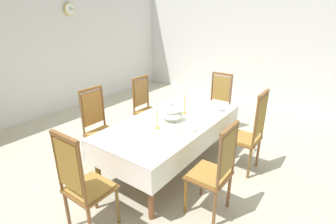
% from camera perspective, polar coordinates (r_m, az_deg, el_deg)
% --- Properties ---
extents(ground, '(7.67, 6.39, 0.04)m').
position_cam_1_polar(ground, '(4.10, -2.48, -10.77)').
color(ground, '#B7B39C').
extents(back_wall, '(7.67, 0.08, 3.15)m').
position_cam_1_polar(back_wall, '(6.08, -28.17, 13.40)').
color(back_wall, silver).
rests_on(back_wall, ground).
extents(right_wall, '(0.08, 6.39, 3.15)m').
position_cam_1_polar(right_wall, '(6.96, 18.25, 15.50)').
color(right_wall, silver).
rests_on(right_wall, ground).
extents(dining_table, '(2.24, 1.08, 0.73)m').
position_cam_1_polar(dining_table, '(3.63, 0.84, -3.01)').
color(dining_table, brown).
rests_on(dining_table, ground).
extents(tablecloth, '(2.26, 1.10, 0.31)m').
position_cam_1_polar(tablecloth, '(3.63, 0.84, -2.99)').
color(tablecloth, white).
rests_on(tablecloth, dining_table).
extents(chair_south_a, '(0.44, 0.42, 1.13)m').
position_cam_1_polar(chair_south_a, '(2.85, 10.58, -12.71)').
color(chair_south_a, brown).
rests_on(chair_south_a, ground).
extents(chair_north_a, '(0.44, 0.42, 1.17)m').
position_cam_1_polar(chair_north_a, '(3.91, -15.23, -3.08)').
color(chair_north_a, brown).
rests_on(chair_north_a, ground).
extents(chair_south_b, '(0.44, 0.42, 1.22)m').
position_cam_1_polar(chair_south_b, '(3.73, 17.97, -4.38)').
color(chair_south_b, brown).
rests_on(chair_south_b, ground).
extents(chair_north_b, '(0.44, 0.42, 1.13)m').
position_cam_1_polar(chair_north_b, '(4.60, -4.92, 1.16)').
color(chair_north_b, brown).
rests_on(chair_north_b, ground).
extents(chair_head_west, '(0.42, 0.44, 1.17)m').
position_cam_1_polar(chair_head_west, '(2.73, -18.67, -14.99)').
color(chair_head_west, brown).
rests_on(chair_head_west, ground).
extents(chair_head_east, '(0.42, 0.44, 1.13)m').
position_cam_1_polar(chair_head_east, '(4.90, 11.17, 2.11)').
color(chair_head_east, brown).
rests_on(chair_head_east, ground).
extents(soup_tureen, '(0.31, 0.31, 0.24)m').
position_cam_1_polar(soup_tureen, '(3.56, 0.92, -0.15)').
color(soup_tureen, white).
rests_on(soup_tureen, tablecloth).
extents(candlestick_west, '(0.07, 0.07, 0.36)m').
position_cam_1_polar(candlestick_west, '(3.29, -2.50, -1.48)').
color(candlestick_west, gold).
rests_on(candlestick_west, tablecloth).
extents(candlestick_east, '(0.07, 0.07, 0.38)m').
position_cam_1_polar(candlestick_east, '(3.80, 3.77, 1.85)').
color(candlestick_east, gold).
rests_on(candlestick_east, tablecloth).
extents(bowl_near_left, '(0.18, 0.18, 0.04)m').
position_cam_1_polar(bowl_near_left, '(3.30, 4.87, -3.78)').
color(bowl_near_left, white).
rests_on(bowl_near_left, tablecloth).
extents(bowl_near_right, '(0.19, 0.19, 0.03)m').
position_cam_1_polar(bowl_near_right, '(4.17, -0.19, 1.73)').
color(bowl_near_right, white).
rests_on(bowl_near_right, tablecloth).
extents(spoon_primary, '(0.05, 0.18, 0.01)m').
position_cam_1_polar(spoon_primary, '(3.23, 3.38, -4.69)').
color(spoon_primary, gold).
rests_on(spoon_primary, tablecloth).
extents(spoon_secondary, '(0.06, 0.17, 0.01)m').
position_cam_1_polar(spoon_secondary, '(4.28, 0.45, 2.04)').
color(spoon_secondary, gold).
rests_on(spoon_secondary, tablecloth).
extents(mounted_clock, '(0.28, 0.06, 0.28)m').
position_cam_1_polar(mounted_clock, '(6.45, -21.40, 20.85)').
color(mounted_clock, '#D1B251').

